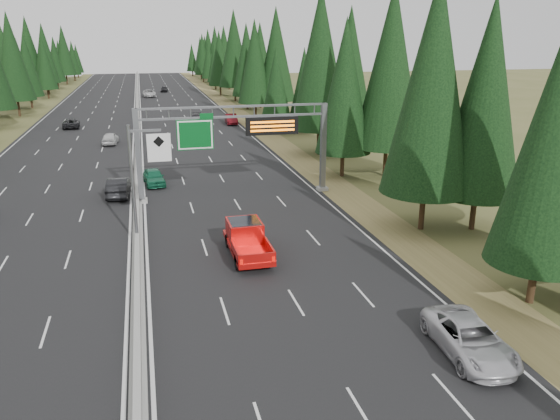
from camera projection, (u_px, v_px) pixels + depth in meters
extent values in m
cube|color=black|center=(138.00, 124.00, 87.19)|extent=(32.00, 260.00, 0.08)
cube|color=olive|center=(247.00, 120.00, 91.31)|extent=(3.60, 260.00, 0.06)
cube|color=#4F5326|center=(17.00, 128.00, 83.08)|extent=(3.60, 260.00, 0.06)
cube|color=gray|center=(137.00, 123.00, 87.14)|extent=(0.70, 260.00, 0.30)
cube|color=gray|center=(137.00, 120.00, 87.02)|extent=(0.30, 260.00, 0.60)
cube|color=slate|center=(138.00, 157.00, 44.48)|extent=(0.45, 0.45, 7.80)
cube|color=gray|center=(142.00, 201.00, 45.61)|extent=(0.90, 0.90, 0.30)
cube|color=slate|center=(323.00, 148.00, 48.14)|extent=(0.45, 0.45, 7.80)
cube|color=gray|center=(322.00, 188.00, 49.28)|extent=(0.90, 0.90, 0.30)
cube|color=slate|center=(233.00, 107.00, 45.15)|extent=(15.85, 0.35, 0.16)
cube|color=slate|center=(234.00, 117.00, 45.41)|extent=(15.85, 0.35, 0.16)
cube|color=#054C19|center=(195.00, 135.00, 44.82)|extent=(3.00, 0.10, 2.50)
cube|color=silver|center=(195.00, 135.00, 44.77)|extent=(2.85, 0.02, 2.35)
cube|color=#054C19|center=(207.00, 116.00, 44.60)|extent=(1.10, 0.10, 0.45)
cube|color=black|center=(272.00, 126.00, 46.13)|extent=(4.50, 0.40, 1.50)
cube|color=orange|center=(273.00, 122.00, 45.82)|extent=(3.80, 0.02, 0.18)
cube|color=orange|center=(273.00, 126.00, 45.92)|extent=(3.80, 0.02, 0.18)
cube|color=orange|center=(273.00, 130.00, 46.03)|extent=(3.80, 0.02, 0.18)
cylinder|color=slate|center=(133.00, 187.00, 35.12)|extent=(0.20, 0.20, 8.00)
cube|color=gray|center=(138.00, 243.00, 36.30)|extent=(0.50, 0.50, 0.20)
cube|color=slate|center=(145.00, 131.00, 34.26)|extent=(2.00, 0.15, 0.15)
cube|color=silver|center=(159.00, 148.00, 34.67)|extent=(1.50, 0.06, 1.80)
cylinder|color=black|center=(532.00, 282.00, 28.31)|extent=(0.40, 0.40, 2.33)
cone|color=black|center=(554.00, 143.00, 26.10)|extent=(5.25, 5.25, 12.26)
cylinder|color=black|center=(422.00, 210.00, 39.19)|extent=(0.40, 0.40, 2.83)
cone|color=black|center=(433.00, 85.00, 36.52)|extent=(6.36, 6.36, 14.85)
cylinder|color=black|center=(473.00, 212.00, 39.21)|extent=(0.40, 0.40, 2.58)
cone|color=black|center=(486.00, 98.00, 36.77)|extent=(5.81, 5.81, 13.55)
cylinder|color=black|center=(342.00, 164.00, 54.27)|extent=(0.40, 0.40, 2.43)
cone|color=black|center=(345.00, 86.00, 51.97)|extent=(5.46, 5.46, 12.75)
cylinder|color=black|center=(385.00, 161.00, 54.29)|extent=(0.40, 0.40, 2.94)
cone|color=black|center=(391.00, 66.00, 51.50)|extent=(6.62, 6.62, 15.44)
cylinder|color=black|center=(318.00, 142.00, 64.31)|extent=(0.40, 0.40, 3.02)
cone|color=black|center=(320.00, 59.00, 61.45)|extent=(6.79, 6.79, 15.85)
cylinder|color=black|center=(347.00, 140.00, 66.57)|extent=(0.40, 0.40, 2.70)
cone|color=black|center=(350.00, 68.00, 64.02)|extent=(6.07, 6.07, 14.16)
cylinder|color=black|center=(276.00, 127.00, 78.49)|extent=(0.40, 0.40, 1.94)
cone|color=black|center=(276.00, 84.00, 76.65)|extent=(4.37, 4.37, 10.19)
cylinder|color=black|center=(303.00, 126.00, 79.27)|extent=(0.40, 0.40, 1.92)
cone|color=black|center=(304.00, 84.00, 77.45)|extent=(4.32, 4.32, 10.08)
cylinder|color=black|center=(256.00, 111.00, 93.13)|extent=(0.40, 0.40, 2.60)
cone|color=black|center=(255.00, 61.00, 90.67)|extent=(5.84, 5.84, 13.63)
cylinder|color=black|center=(276.00, 109.00, 93.85)|extent=(0.40, 0.40, 2.91)
cone|color=black|center=(276.00, 54.00, 91.09)|extent=(6.55, 6.55, 15.28)
cylinder|color=black|center=(247.00, 102.00, 105.01)|extent=(0.40, 0.40, 2.55)
cone|color=black|center=(247.00, 60.00, 102.60)|extent=(5.73, 5.73, 13.37)
cylinder|color=black|center=(261.00, 101.00, 106.56)|extent=(0.40, 0.40, 2.58)
cone|color=black|center=(260.00, 59.00, 104.13)|extent=(5.80, 5.80, 13.53)
cylinder|color=black|center=(235.00, 94.00, 118.42)|extent=(0.40, 0.40, 3.03)
cone|color=black|center=(234.00, 48.00, 115.54)|extent=(6.83, 6.83, 15.93)
cylinder|color=black|center=(251.00, 97.00, 117.28)|extent=(0.40, 0.40, 2.05)
cone|color=black|center=(250.00, 66.00, 115.34)|extent=(4.61, 4.61, 10.76)
cylinder|color=black|center=(221.00, 91.00, 129.06)|extent=(0.40, 0.40, 2.37)
cone|color=black|center=(219.00, 58.00, 126.81)|extent=(5.34, 5.34, 12.45)
cylinder|color=black|center=(236.00, 90.00, 132.13)|extent=(0.40, 0.40, 1.94)
cone|color=black|center=(236.00, 64.00, 130.30)|extent=(4.36, 4.36, 10.17)
cylinder|color=black|center=(216.00, 86.00, 144.55)|extent=(0.40, 0.40, 1.93)
cone|color=black|center=(215.00, 62.00, 142.72)|extent=(4.34, 4.34, 10.13)
cylinder|color=black|center=(229.00, 85.00, 145.37)|extent=(0.40, 0.40, 2.02)
cone|color=black|center=(229.00, 61.00, 143.45)|extent=(4.55, 4.55, 10.62)
cylinder|color=black|center=(210.00, 82.00, 157.18)|extent=(0.40, 0.40, 1.98)
cone|color=black|center=(209.00, 59.00, 155.30)|extent=(4.46, 4.46, 10.41)
cylinder|color=black|center=(225.00, 80.00, 157.11)|extent=(0.40, 0.40, 2.64)
cone|color=black|center=(224.00, 51.00, 154.61)|extent=(5.95, 5.95, 13.88)
cylinder|color=black|center=(204.00, 78.00, 167.70)|extent=(0.40, 0.40, 2.30)
cone|color=black|center=(203.00, 54.00, 165.52)|extent=(5.17, 5.17, 12.06)
cylinder|color=black|center=(216.00, 77.00, 168.72)|extent=(0.40, 0.40, 2.65)
cone|color=black|center=(215.00, 50.00, 166.21)|extent=(5.97, 5.97, 13.94)
cylinder|color=black|center=(201.00, 76.00, 180.00)|extent=(0.40, 0.40, 2.15)
cone|color=black|center=(200.00, 55.00, 177.97)|extent=(4.83, 4.83, 11.27)
cylinder|color=black|center=(209.00, 75.00, 181.02)|extent=(0.40, 0.40, 2.55)
cone|color=black|center=(208.00, 50.00, 178.60)|extent=(5.74, 5.74, 13.39)
cylinder|color=black|center=(193.00, 74.00, 193.03)|extent=(0.40, 0.40, 1.78)
cone|color=black|center=(192.00, 57.00, 191.34)|extent=(4.00, 4.00, 9.34)
cylinder|color=black|center=(206.00, 72.00, 196.03)|extent=(0.40, 0.40, 2.23)
cone|color=black|center=(205.00, 52.00, 193.92)|extent=(5.01, 5.01, 11.69)
cylinder|color=black|center=(19.00, 108.00, 95.35)|extent=(0.40, 0.40, 2.81)
cone|color=black|center=(11.00, 56.00, 92.68)|extent=(6.33, 6.33, 14.76)
cylinder|color=black|center=(32.00, 102.00, 106.30)|extent=(0.40, 0.40, 2.29)
cone|color=black|center=(26.00, 64.00, 104.13)|extent=(5.14, 5.14, 12.00)
cylinder|color=black|center=(11.00, 102.00, 105.48)|extent=(0.40, 0.40, 2.47)
cone|color=black|center=(5.00, 61.00, 103.14)|extent=(5.55, 5.55, 12.96)
cylinder|color=black|center=(48.00, 94.00, 122.66)|extent=(0.40, 0.40, 2.12)
cone|color=black|center=(45.00, 63.00, 120.66)|extent=(4.77, 4.77, 11.14)
cylinder|color=black|center=(23.00, 95.00, 120.68)|extent=(0.40, 0.40, 2.13)
cone|color=black|center=(19.00, 64.00, 118.67)|extent=(4.79, 4.79, 11.17)
cylinder|color=black|center=(49.00, 88.00, 132.72)|extent=(0.40, 0.40, 2.65)
cone|color=black|center=(44.00, 53.00, 130.21)|extent=(5.97, 5.97, 13.93)
cylinder|color=black|center=(33.00, 88.00, 133.19)|extent=(0.40, 0.40, 2.91)
cone|color=black|center=(28.00, 49.00, 130.44)|extent=(6.54, 6.54, 15.27)
cylinder|color=black|center=(58.00, 85.00, 144.72)|extent=(0.40, 0.40, 2.06)
cone|color=black|center=(55.00, 60.00, 142.77)|extent=(4.64, 4.64, 10.83)
cylinder|color=black|center=(45.00, 86.00, 145.13)|extent=(0.40, 0.40, 1.85)
cone|color=black|center=(42.00, 63.00, 143.38)|extent=(4.17, 4.17, 9.73)
cylinder|color=black|center=(67.00, 80.00, 159.75)|extent=(0.40, 0.40, 2.66)
cone|color=black|center=(63.00, 50.00, 157.23)|extent=(5.99, 5.99, 13.98)
cylinder|color=black|center=(48.00, 81.00, 156.86)|extent=(0.40, 0.40, 2.40)
cone|color=black|center=(45.00, 54.00, 154.60)|extent=(5.39, 5.39, 12.57)
cylinder|color=black|center=(75.00, 78.00, 171.89)|extent=(0.40, 0.40, 1.97)
cone|color=black|center=(73.00, 58.00, 170.02)|extent=(4.43, 4.43, 10.34)
cylinder|color=black|center=(57.00, 78.00, 169.59)|extent=(0.40, 0.40, 2.17)
cone|color=black|center=(55.00, 55.00, 167.53)|extent=(4.89, 4.89, 11.40)
cylinder|color=black|center=(78.00, 75.00, 184.75)|extent=(0.40, 0.40, 1.78)
cone|color=black|center=(76.00, 58.00, 183.06)|extent=(4.01, 4.01, 9.36)
cylinder|color=black|center=(61.00, 75.00, 182.42)|extent=(0.40, 0.40, 1.99)
cone|color=black|center=(59.00, 56.00, 180.53)|extent=(4.49, 4.49, 10.47)
imported|color=#BCBBC0|center=(470.00, 338.00, 23.62)|extent=(2.85, 5.57, 1.51)
cylinder|color=black|center=(238.00, 262.00, 32.41)|extent=(0.33, 0.89, 0.89)
cylinder|color=black|center=(269.00, 259.00, 32.85)|extent=(0.33, 0.89, 0.89)
cylinder|color=black|center=(229.00, 241.00, 35.79)|extent=(0.33, 0.89, 0.89)
cylinder|color=black|center=(257.00, 238.00, 36.23)|extent=(0.33, 0.89, 0.89)
cube|color=#BD0E0B|center=(248.00, 247.00, 34.32)|extent=(2.22, 6.21, 0.33)
cube|color=#BD0E0B|center=(245.00, 230.00, 35.01)|extent=(2.11, 2.44, 1.22)
cube|color=black|center=(244.00, 225.00, 34.91)|extent=(1.88, 2.11, 0.61)
cube|color=#BD0E0B|center=(235.00, 252.00, 32.42)|extent=(0.11, 2.66, 0.66)
cube|color=#BD0E0B|center=(270.00, 249.00, 32.91)|extent=(0.11, 2.66, 0.66)
cube|color=#BD0E0B|center=(257.00, 259.00, 31.44)|extent=(2.22, 0.11, 0.66)
imported|color=#176544|center=(154.00, 177.00, 50.94)|extent=(2.20, 4.52, 1.49)
imported|color=#5A0C13|center=(231.00, 119.00, 86.50)|extent=(1.90, 4.86, 1.57)
imported|color=black|center=(197.00, 119.00, 87.33)|extent=(2.35, 5.11, 1.45)
imported|color=silver|center=(149.00, 93.00, 125.78)|extent=(2.92, 5.92, 1.61)
imported|color=black|center=(164.00, 89.00, 137.17)|extent=(2.03, 4.23, 1.39)
imported|color=black|center=(119.00, 187.00, 47.26)|extent=(2.04, 5.08, 1.64)
imported|color=silver|center=(110.00, 138.00, 70.27)|extent=(2.21, 4.61, 1.52)
imported|color=black|center=(71.00, 123.00, 82.80)|extent=(2.65, 5.20, 1.41)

